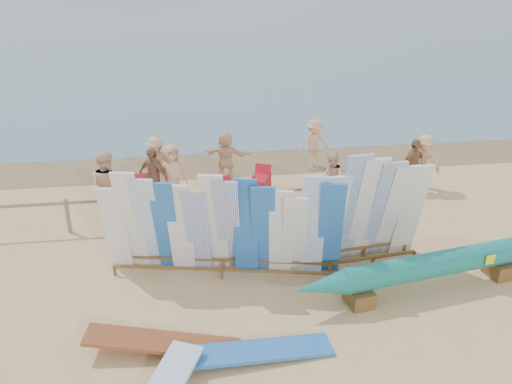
{
  "coord_description": "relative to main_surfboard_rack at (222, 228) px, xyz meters",
  "views": [
    {
      "loc": [
        0.95,
        -9.32,
        6.48
      ],
      "look_at": [
        2.6,
        2.61,
        0.98
      ],
      "focal_mm": 38.0,
      "sensor_mm": 36.0,
      "label": 1
    }
  ],
  "objects": [
    {
      "name": "outrigger_canoe",
      "position": [
        4.22,
        -1.16,
        -0.56
      ],
      "size": [
        6.11,
        1.56,
        0.87
      ],
      "rotation": [
        0.0,
        0.0,
        0.17
      ],
      "color": "brown",
      "rests_on": "ground"
    },
    {
      "name": "ground",
      "position": [
        -1.6,
        -0.61,
        -1.11
      ],
      "size": [
        160.0,
        160.0,
        0.0
      ],
      "primitive_type": "plane",
      "color": "tan",
      "rests_on": "ground"
    },
    {
      "name": "beachgoer_6",
      "position": [
        -1.07,
        3.76,
        -0.27
      ],
      "size": [
        0.91,
        0.74,
        1.69
      ],
      "primitive_type": "imported",
      "rotation": [
        0.0,
        0.0,
        0.5
      ],
      "color": "tan",
      "rests_on": "ground"
    },
    {
      "name": "flat_board_d",
      "position": [
        0.34,
        -2.67,
        -1.11
      ],
      "size": [
        2.73,
        0.75,
        0.23
      ],
      "primitive_type": "cube",
      "rotation": [
        0.06,
        0.0,
        1.64
      ],
      "color": "blue",
      "rests_on": "ground"
    },
    {
      "name": "wet_sand_strip",
      "position": [
        -1.6,
        6.59,
        -1.11
      ],
      "size": [
        40.0,
        2.6,
        0.01
      ],
      "primitive_type": "cube",
      "color": "olive",
      "rests_on": "ground"
    },
    {
      "name": "beachgoer_8",
      "position": [
        3.16,
        2.99,
        -0.35
      ],
      "size": [
        0.44,
        0.78,
        1.53
      ],
      "primitive_type": "imported",
      "rotation": [
        0.0,
        0.0,
        4.6
      ],
      "color": "beige",
      "rests_on": "ground"
    },
    {
      "name": "beach_chair_right",
      "position": [
        0.39,
        3.37,
        -0.88
      ],
      "size": [
        0.67,
        0.68,
        0.78
      ],
      "rotation": [
        0.0,
        0.0,
        0.48
      ],
      "color": "red",
      "rests_on": "ground"
    },
    {
      "name": "beachgoer_2",
      "position": [
        -2.67,
        3.0,
        -0.18
      ],
      "size": [
        0.94,
        0.95,
        1.86
      ],
      "primitive_type": "imported",
      "rotation": [
        0.0,
        0.0,
        2.35
      ],
      "color": "beige",
      "rests_on": "ground"
    },
    {
      "name": "beachgoer_3",
      "position": [
        -1.51,
        4.91,
        -0.34
      ],
      "size": [
        0.95,
        1.03,
        1.54
      ],
      "primitive_type": "imported",
      "rotation": [
        0.0,
        0.0,
        5.4
      ],
      "color": "tan",
      "rests_on": "ground"
    },
    {
      "name": "fence",
      "position": [
        -1.6,
        2.39,
        -0.48
      ],
      "size": [
        12.08,
        0.08,
        0.9
      ],
      "color": "#7B6B5D",
      "rests_on": "ground"
    },
    {
      "name": "flat_board_c",
      "position": [
        -1.23,
        -2.31,
        -1.11
      ],
      "size": [
        2.74,
        0.96,
        0.4
      ],
      "primitive_type": "cube",
      "rotation": [
        0.12,
        0.0,
        1.42
      ],
      "color": "brown",
      "rests_on": "ground"
    },
    {
      "name": "beachgoer_5",
      "position": [
        0.52,
        5.15,
        -0.34
      ],
      "size": [
        1.5,
        0.92,
        1.54
      ],
      "primitive_type": "imported",
      "rotation": [
        0.0,
        0.0,
        2.8
      ],
      "color": "beige",
      "rests_on": "ground"
    },
    {
      "name": "beachgoer_10",
      "position": [
        5.74,
        3.67,
        -0.34
      ],
      "size": [
        0.98,
        0.8,
        1.55
      ],
      "primitive_type": "imported",
      "rotation": [
        0.0,
        0.0,
        0.54
      ],
      "color": "#8C6042",
      "rests_on": "ground"
    },
    {
      "name": "side_surfboard_rack",
      "position": [
        3.25,
        0.03,
        0.12
      ],
      "size": [
        2.44,
        0.95,
        2.74
      ],
      "rotation": [
        0.0,
        0.0,
        0.11
      ],
      "color": "brown",
      "rests_on": "ground"
    },
    {
      "name": "main_surfboard_rack",
      "position": [
        0.0,
        0.0,
        0.0
      ],
      "size": [
        5.02,
        1.59,
        2.47
      ],
      "rotation": [
        0.0,
        0.0,
        -0.2
      ],
      "color": "brown",
      "rests_on": "ground"
    },
    {
      "name": "vendor_table",
      "position": [
        2.38,
        0.73,
        -0.69
      ],
      "size": [
        1.14,
        0.99,
        1.26
      ],
      "rotation": [
        0.0,
        0.0,
        -0.41
      ],
      "color": "brown",
      "rests_on": "ground"
    },
    {
      "name": "beachgoer_extra_0",
      "position": [
        6.12,
        3.82,
        -0.31
      ],
      "size": [
        1.07,
        1.0,
        1.61
      ],
      "primitive_type": "imported",
      "rotation": [
        0.0,
        0.0,
        5.57
      ],
      "color": "tan",
      "rests_on": "ground"
    },
    {
      "name": "beachgoer_9",
      "position": [
        3.39,
        5.85,
        -0.33
      ],
      "size": [
        1.05,
        0.52,
        1.56
      ],
      "primitive_type": "imported",
      "rotation": [
        0.0,
        0.0,
        0.1
      ],
      "color": "tan",
      "rests_on": "ground"
    },
    {
      "name": "beachgoer_4",
      "position": [
        -1.56,
        3.74,
        -0.29
      ],
      "size": [
        1.01,
        0.92,
        1.64
      ],
      "primitive_type": "imported",
      "rotation": [
        0.0,
        0.0,
        5.61
      ],
      "color": "#8C6042",
      "rests_on": "ground"
    },
    {
      "name": "stroller",
      "position": [
        1.29,
        3.34,
        -0.69
      ],
      "size": [
        0.8,
        0.92,
        1.06
      ],
      "rotation": [
        0.0,
        0.0,
        -0.42
      ],
      "color": "red",
      "rests_on": "ground"
    },
    {
      "name": "beach_chair_left",
      "position": [
        -1.77,
        3.43,
        -0.84
      ],
      "size": [
        0.66,
        0.68,
        0.94
      ],
      "rotation": [
        0.0,
        0.0,
        0.12
      ],
      "color": "red",
      "rests_on": "ground"
    }
  ]
}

